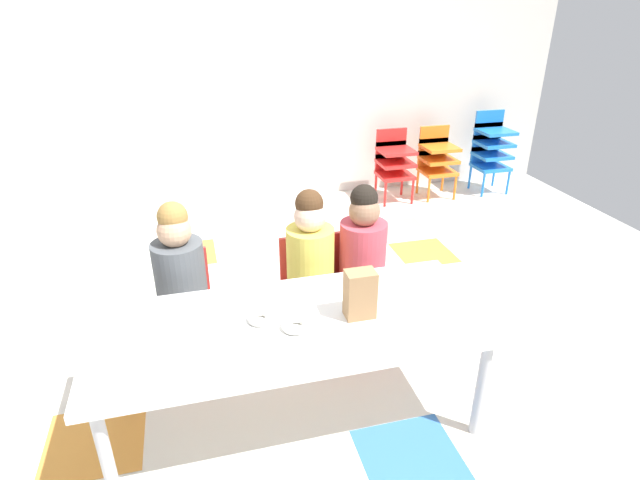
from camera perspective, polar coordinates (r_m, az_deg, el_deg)
The scene contains 14 objects.
ground_plane at distance 2.98m, azimuth -5.21°, elevation -12.30°, with size 6.63×4.91×0.02m.
back_wall at distance 4.82m, azimuth -11.19°, elevation 19.26°, with size 6.63×0.10×2.63m, color beige.
craft_table at distance 2.26m, azimuth -2.97°, elevation -10.03°, with size 1.72×0.71×0.55m.
seated_child_near_camera at distance 2.70m, azimuth -15.48°, elevation -3.24°, with size 0.32×0.32×0.92m.
seated_child_middle_seat at distance 2.76m, azimuth -1.15°, elevation -1.61°, with size 0.32×0.32×0.92m.
seated_child_far_right at distance 2.83m, azimuth 4.77°, elevation -0.90°, with size 0.32×0.31×0.92m.
kid_chair_red_stack at distance 4.98m, azimuth 8.31°, elevation 8.84°, with size 0.32×0.30×0.68m.
kid_chair_orange_stack at distance 5.17m, azimuth 12.98°, elevation 9.07°, with size 0.32×0.30×0.68m.
kid_chair_blue_stack at distance 5.44m, azimuth 18.66°, elevation 9.89°, with size 0.32×0.30×0.80m.
paper_bag_brown at distance 2.21m, azimuth 4.52°, elevation -6.08°, with size 0.13×0.09×0.22m, color #9E754C.
paper_plate_near_edge at distance 2.17m, azimuth -2.74°, elevation -9.96°, with size 0.18×0.18×0.01m, color white.
paper_plate_center_table at distance 2.33m, azimuth -9.63°, elevation -7.52°, with size 0.18×0.18×0.01m, color white.
donut_powdered_on_plate at distance 2.16m, azimuth -2.75°, elevation -9.50°, with size 0.12×0.12×0.04m, color white.
donut_powdered_loose at distance 2.23m, azimuth -6.70°, elevation -8.66°, with size 0.11×0.11×0.03m, color white.
Camera 1 is at (-0.33, -2.33, 1.82)m, focal length 28.50 mm.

